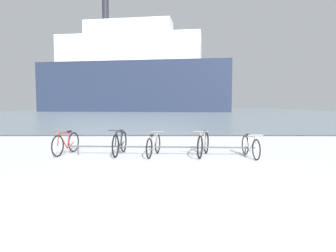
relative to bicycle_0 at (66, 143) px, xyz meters
name	(u,v)px	position (x,y,z in m)	size (l,w,h in m)	color
ground	(170,113)	(3.67, 49.56, -0.40)	(80.00, 132.00, 0.08)	white
bike_rack	(160,147)	(3.07, -0.28, -0.09)	(5.87, 0.36, 0.31)	#4C5156
bicycle_0	(66,143)	(0.00, 0.00, 0.00)	(0.50, 1.61, 0.79)	black
bicycle_1	(120,143)	(1.76, -0.10, 0.02)	(0.46, 1.74, 0.84)	black
bicycle_2	(154,145)	(2.86, -0.30, -0.02)	(0.51, 1.62, 0.74)	black
bicycle_3	(203,144)	(4.42, -0.33, 0.01)	(0.64, 1.64, 0.82)	black
bicycle_4	(250,146)	(5.84, -0.55, -0.02)	(0.46, 1.58, 0.74)	black
ferry_ship	(132,74)	(-4.70, 57.28, 7.97)	(43.47, 14.36, 24.85)	#232D47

